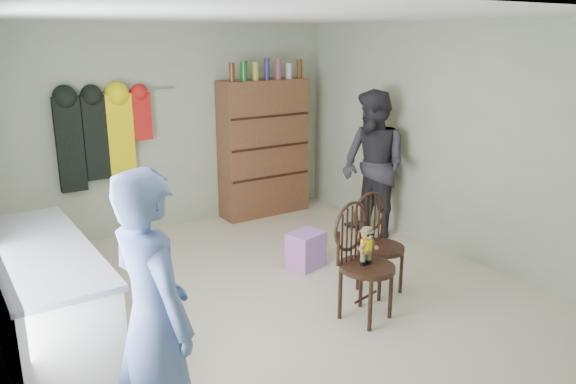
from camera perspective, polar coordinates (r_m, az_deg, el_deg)
ground_plane at (r=5.28m, az=-1.09°, el=-10.88°), size 5.00×5.00×0.00m
room_walls at (r=5.24m, az=-4.32°, el=7.04°), size 5.00×5.00×5.00m
counter at (r=4.46m, az=-23.21°, el=-10.82°), size 0.64×1.86×0.94m
chair_front at (r=4.81m, az=7.52°, el=-6.44°), size 0.55×0.55×1.02m
chair_far at (r=5.35m, az=9.02°, el=-4.78°), size 0.44×0.44×0.95m
striped_bag at (r=5.90m, az=1.84°, el=-5.90°), size 0.42×0.37×0.38m
person_left at (r=3.24m, az=-13.50°, el=-12.47°), size 0.51×0.69×1.73m
person_right at (r=6.62m, az=8.67°, el=2.63°), size 0.68×0.87×1.76m
dresser at (r=7.48m, az=-2.47°, el=4.56°), size 1.20×0.39×2.07m
coat_rack at (r=6.69m, az=-18.39°, el=5.36°), size 1.42×0.12×1.09m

